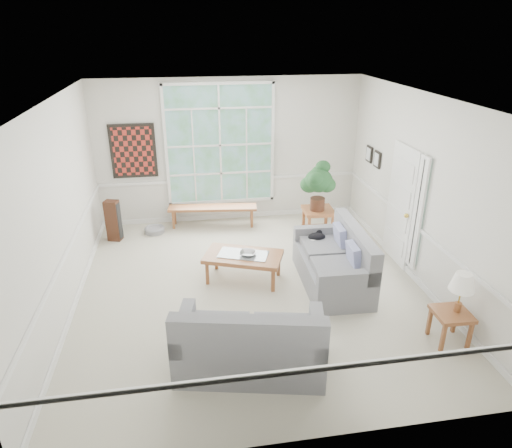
{
  "coord_description": "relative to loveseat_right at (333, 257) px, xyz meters",
  "views": [
    {
      "loc": [
        -0.96,
        -6.29,
        3.95
      ],
      "look_at": [
        0.1,
        0.2,
        1.05
      ],
      "focal_mm": 32.0,
      "sensor_mm": 36.0,
      "label": 1
    }
  ],
  "objects": [
    {
      "name": "floor",
      "position": [
        -1.31,
        0.05,
        -0.49
      ],
      "size": [
        5.5,
        6.0,
        0.01
      ],
      "primitive_type": "cube",
      "color": "#B9B39E",
      "rests_on": "ground"
    },
    {
      "name": "ceiling",
      "position": [
        -1.31,
        0.05,
        2.51
      ],
      "size": [
        5.5,
        6.0,
        0.02
      ],
      "primitive_type": "cube",
      "color": "white",
      "rests_on": "ground"
    },
    {
      "name": "wall_back",
      "position": [
        -1.31,
        3.05,
        1.01
      ],
      "size": [
        5.5,
        0.02,
        3.0
      ],
      "primitive_type": "cube",
      "color": "silver",
      "rests_on": "ground"
    },
    {
      "name": "wall_front",
      "position": [
        -1.31,
        -2.95,
        1.01
      ],
      "size": [
        5.5,
        0.02,
        3.0
      ],
      "primitive_type": "cube",
      "color": "silver",
      "rests_on": "ground"
    },
    {
      "name": "wall_left",
      "position": [
        -4.06,
        0.05,
        1.01
      ],
      "size": [
        0.02,
        6.0,
        3.0
      ],
      "primitive_type": "cube",
      "color": "silver",
      "rests_on": "ground"
    },
    {
      "name": "wall_right",
      "position": [
        1.44,
        0.05,
        1.01
      ],
      "size": [
        0.02,
        6.0,
        3.0
      ],
      "primitive_type": "cube",
      "color": "silver",
      "rests_on": "ground"
    },
    {
      "name": "window_back",
      "position": [
        -1.51,
        3.01,
        1.16
      ],
      "size": [
        2.3,
        0.08,
        2.4
      ],
      "primitive_type": "cube",
      "color": "white",
      "rests_on": "wall_back"
    },
    {
      "name": "entry_door",
      "position": [
        1.4,
        0.65,
        0.56
      ],
      "size": [
        0.08,
        0.9,
        2.1
      ],
      "primitive_type": "cube",
      "color": "white",
      "rests_on": "floor"
    },
    {
      "name": "door_sidelight",
      "position": [
        1.4,
        0.02,
        0.66
      ],
      "size": [
        0.08,
        0.26,
        1.9
      ],
      "primitive_type": "cube",
      "color": "white",
      "rests_on": "wall_right"
    },
    {
      "name": "wall_art",
      "position": [
        -3.26,
        3.0,
        1.11
      ],
      "size": [
        0.9,
        0.06,
        1.1
      ],
      "primitive_type": "cube",
      "color": "maroon",
      "rests_on": "wall_back"
    },
    {
      "name": "wall_frame_near",
      "position": [
        1.4,
        1.8,
        1.06
      ],
      "size": [
        0.04,
        0.26,
        0.32
      ],
      "primitive_type": "cube",
      "color": "black",
      "rests_on": "wall_right"
    },
    {
      "name": "wall_frame_far",
      "position": [
        1.4,
        2.2,
        1.06
      ],
      "size": [
        0.04,
        0.26,
        0.32
      ],
      "primitive_type": "cube",
      "color": "black",
      "rests_on": "wall_right"
    },
    {
      "name": "loveseat_right",
      "position": [
        0.0,
        0.0,
        0.0
      ],
      "size": [
        0.99,
        1.83,
        0.97
      ],
      "primitive_type": "cube",
      "rotation": [
        0.0,
        0.0,
        -0.03
      ],
      "color": "slate",
      "rests_on": "floor"
    },
    {
      "name": "loveseat_front",
      "position": [
        -1.61,
        -1.75,
        0.0
      ],
      "size": [
        1.95,
        1.28,
        0.97
      ],
      "primitive_type": "cube",
      "rotation": [
        0.0,
        0.0,
        -0.21
      ],
      "color": "slate",
      "rests_on": "floor"
    },
    {
      "name": "coffee_table",
      "position": [
        -1.41,
        0.36,
        -0.25
      ],
      "size": [
        1.42,
        1.09,
        0.47
      ],
      "primitive_type": "cube",
      "rotation": [
        0.0,
        0.0,
        -0.37
      ],
      "color": "brown",
      "rests_on": "floor"
    },
    {
      "name": "pewter_bowl",
      "position": [
        -1.34,
        0.32,
        0.02
      ],
      "size": [
        0.42,
        0.42,
        0.08
      ],
      "primitive_type": "imported",
      "rotation": [
        0.0,
        0.0,
        -0.37
      ],
      "color": "#A3A3A8",
      "rests_on": "coffee_table"
    },
    {
      "name": "window_bench",
      "position": [
        -1.74,
        2.68,
        -0.27
      ],
      "size": [
        1.87,
        0.57,
        0.43
      ],
      "primitive_type": "cube",
      "rotation": [
        0.0,
        0.0,
        -0.12
      ],
      "color": "brown",
      "rests_on": "floor"
    },
    {
      "name": "end_table",
      "position": [
        0.29,
        1.81,
        -0.19
      ],
      "size": [
        0.61,
        0.61,
        0.59
      ],
      "primitive_type": "cube",
      "rotation": [
        0.0,
        0.0,
        -0.03
      ],
      "color": "brown",
      "rests_on": "floor"
    },
    {
      "name": "houseplant",
      "position": [
        0.25,
        1.78,
        0.6
      ],
      "size": [
        0.67,
        0.67,
        0.99
      ],
      "primitive_type": null,
      "rotation": [
        0.0,
        0.0,
        0.17
      ],
      "color": "#1E4823",
      "rests_on": "end_table"
    },
    {
      "name": "side_table",
      "position": [
        1.09,
        -1.7,
        -0.25
      ],
      "size": [
        0.48,
        0.48,
        0.47
      ],
      "primitive_type": "cube",
      "rotation": [
        0.0,
        0.0,
        -0.03
      ],
      "color": "brown",
      "rests_on": "floor"
    },
    {
      "name": "table_lamp",
      "position": [
        1.16,
        -1.69,
        0.27
      ],
      "size": [
        0.43,
        0.43,
        0.56
      ],
      "primitive_type": null,
      "rotation": [
        0.0,
        0.0,
        -0.43
      ],
      "color": "white",
      "rests_on": "side_table"
    },
    {
      "name": "pet_bed",
      "position": [
        -2.96,
        2.52,
        -0.42
      ],
      "size": [
        0.5,
        0.5,
        0.12
      ],
      "primitive_type": "cylinder",
      "rotation": [
        0.0,
        0.0,
        -0.24
      ],
      "color": "gray",
      "rests_on": "floor"
    },
    {
      "name": "floor_speaker",
      "position": [
        -3.71,
        2.3,
        -0.07
      ],
      "size": [
        0.3,
        0.27,
        0.82
      ],
      "primitive_type": "cube",
      "rotation": [
        0.0,
        0.0,
        -0.29
      ],
      "color": "#3C1F12",
      "rests_on": "floor"
    },
    {
      "name": "cat",
      "position": [
        -0.08,
        0.64,
        0.08
      ],
      "size": [
        0.37,
        0.31,
        0.15
      ],
      "primitive_type": "ellipsoid",
      "rotation": [
        0.0,
        0.0,
        -0.35
      ],
      "color": "black",
      "rests_on": "loveseat_right"
    }
  ]
}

